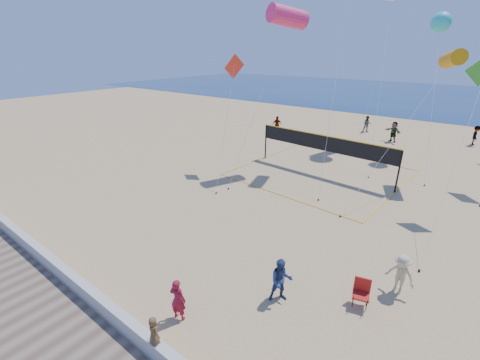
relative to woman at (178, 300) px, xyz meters
The scene contains 17 objects.
ground 1.91m from the woman, 68.22° to the left, with size 120.00×120.00×0.00m, color tan.
ocean 63.64m from the woman, 89.41° to the left, with size 140.00×50.00×0.03m, color navy.
seawall 1.58m from the woman, 64.45° to the right, with size 32.00×0.30×0.60m, color beige.
woman is the anchor object (origin of this frame).
toddler 1.53m from the woman, 66.49° to the right, with size 0.42×0.27×0.86m, color brown.
bystander_a 3.45m from the woman, 51.59° to the left, with size 0.78×0.61×1.61m, color navy.
bystander_b 7.65m from the woman, 46.60° to the left, with size 0.99×0.57×1.54m, color #C5B483.
far_person_0 25.01m from the woman, 114.52° to the left, with size 1.03×0.43×1.75m, color gray.
far_person_1 26.57m from the woman, 90.34° to the left, with size 1.75×0.56×1.89m, color gray.
far_person_3 29.07m from the woman, 96.46° to the left, with size 0.81×0.63×1.66m, color gray.
far_person_4 30.46m from the woman, 78.73° to the left, with size 1.13×0.65×1.74m, color gray.
camp_chair 6.05m from the woman, 43.37° to the left, with size 0.65×0.76×1.11m.
volleyball_net 15.15m from the woman, 97.35° to the left, with size 10.77×10.63×2.70m.
kite_0 17.78m from the woman, 108.87° to the left, with size 2.10×7.11×10.63m.
kite_2 19.77m from the woman, 77.56° to the left, with size 3.33×9.72×8.08m.
kite_3 15.27m from the woman, 121.51° to the left, with size 2.91×4.53×7.78m.
kite_7 25.52m from the woman, 84.70° to the left, with size 2.81×7.74×10.47m.
Camera 1 is at (5.72, -6.68, 8.06)m, focal length 24.00 mm.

